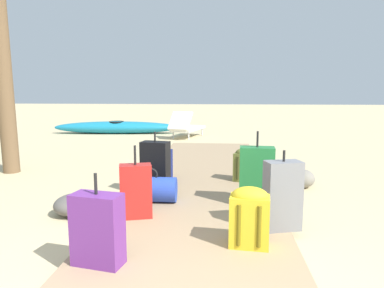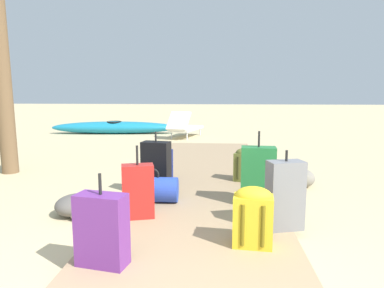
{
  "view_description": "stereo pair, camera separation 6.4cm",
  "coord_description": "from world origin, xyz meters",
  "px_view_note": "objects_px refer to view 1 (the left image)",
  "views": [
    {
      "loc": [
        0.28,
        -1.74,
        1.42
      ],
      "look_at": [
        -0.2,
        3.94,
        0.55
      ],
      "focal_mm": 33.58,
      "sensor_mm": 36.0,
      "label": 1
    },
    {
      "loc": [
        0.22,
        -1.75,
        1.42
      ],
      "look_at": [
        -0.2,
        3.94,
        0.55
      ],
      "focal_mm": 33.58,
      "sensor_mm": 36.0,
      "label": 2
    }
  ],
  "objects_px": {
    "backpack_navy": "(159,161)",
    "kayak": "(117,127)",
    "suitcase_purple": "(98,229)",
    "suitcase_grey": "(282,195)",
    "backpack_yellow": "(249,215)",
    "suitcase_red": "(136,191)",
    "lounge_chair": "(186,127)",
    "suitcase_green": "(257,176)",
    "suitcase_black": "(155,166)",
    "duffel_bag_blue": "(151,189)",
    "backpack_olive": "(245,164)"
  },
  "relations": [
    {
      "from": "backpack_navy",
      "to": "kayak",
      "type": "relative_size",
      "value": 0.13
    },
    {
      "from": "suitcase_purple",
      "to": "suitcase_grey",
      "type": "bearing_deg",
      "value": 28.91
    },
    {
      "from": "backpack_yellow",
      "to": "suitcase_red",
      "type": "relative_size",
      "value": 0.68
    },
    {
      "from": "lounge_chair",
      "to": "suitcase_green",
      "type": "bearing_deg",
      "value": -77.12
    },
    {
      "from": "suitcase_black",
      "to": "kayak",
      "type": "distance_m",
      "value": 7.14
    },
    {
      "from": "kayak",
      "to": "suitcase_purple",
      "type": "bearing_deg",
      "value": -74.3
    },
    {
      "from": "backpack_navy",
      "to": "duffel_bag_blue",
      "type": "relative_size",
      "value": 0.89
    },
    {
      "from": "duffel_bag_blue",
      "to": "suitcase_red",
      "type": "bearing_deg",
      "value": -95.99
    },
    {
      "from": "suitcase_purple",
      "to": "backpack_olive",
      "type": "xyz_separation_m",
      "value": [
        1.28,
        2.67,
        -0.02
      ]
    },
    {
      "from": "suitcase_green",
      "to": "lounge_chair",
      "type": "height_order",
      "value": "suitcase_green"
    },
    {
      "from": "suitcase_green",
      "to": "suitcase_grey",
      "type": "bearing_deg",
      "value": -76.2
    },
    {
      "from": "backpack_olive",
      "to": "duffel_bag_blue",
      "type": "xyz_separation_m",
      "value": [
        -1.17,
        -1.09,
        -0.1
      ]
    },
    {
      "from": "backpack_yellow",
      "to": "backpack_navy",
      "type": "bearing_deg",
      "value": 117.77
    },
    {
      "from": "lounge_chair",
      "to": "duffel_bag_blue",
      "type": "bearing_deg",
      "value": -88.05
    },
    {
      "from": "backpack_yellow",
      "to": "lounge_chair",
      "type": "distance_m",
      "value": 7.65
    },
    {
      "from": "suitcase_green",
      "to": "suitcase_purple",
      "type": "relative_size",
      "value": 1.2
    },
    {
      "from": "backpack_navy",
      "to": "suitcase_green",
      "type": "distance_m",
      "value": 1.73
    },
    {
      "from": "suitcase_grey",
      "to": "lounge_chair",
      "type": "height_order",
      "value": "suitcase_grey"
    },
    {
      "from": "backpack_yellow",
      "to": "suitcase_black",
      "type": "distance_m",
      "value": 2.03
    },
    {
      "from": "backpack_navy",
      "to": "lounge_chair",
      "type": "xyz_separation_m",
      "value": [
        -0.12,
        5.3,
        -0.04
      ]
    },
    {
      "from": "suitcase_red",
      "to": "backpack_navy",
      "type": "bearing_deg",
      "value": 91.31
    },
    {
      "from": "backpack_yellow",
      "to": "suitcase_grey",
      "type": "relative_size",
      "value": 0.68
    },
    {
      "from": "backpack_yellow",
      "to": "suitcase_purple",
      "type": "bearing_deg",
      "value": -160.1
    },
    {
      "from": "backpack_yellow",
      "to": "backpack_olive",
      "type": "relative_size",
      "value": 1.08
    },
    {
      "from": "suitcase_purple",
      "to": "backpack_olive",
      "type": "distance_m",
      "value": 2.96
    },
    {
      "from": "backpack_olive",
      "to": "suitcase_grey",
      "type": "xyz_separation_m",
      "value": [
        0.25,
        -1.83,
        0.08
      ]
    },
    {
      "from": "backpack_olive",
      "to": "suitcase_black",
      "type": "xyz_separation_m",
      "value": [
        -1.22,
        -0.56,
        0.07
      ]
    },
    {
      "from": "backpack_yellow",
      "to": "suitcase_grey",
      "type": "bearing_deg",
      "value": 50.42
    },
    {
      "from": "suitcase_black",
      "to": "suitcase_grey",
      "type": "distance_m",
      "value": 1.94
    },
    {
      "from": "suitcase_red",
      "to": "suitcase_purple",
      "type": "bearing_deg",
      "value": -92.47
    },
    {
      "from": "backpack_navy",
      "to": "suitcase_red",
      "type": "height_order",
      "value": "suitcase_red"
    },
    {
      "from": "backpack_yellow",
      "to": "backpack_navy",
      "type": "height_order",
      "value": "backpack_navy"
    },
    {
      "from": "suitcase_purple",
      "to": "suitcase_black",
      "type": "distance_m",
      "value": 2.11
    },
    {
      "from": "backpack_navy",
      "to": "backpack_yellow",
      "type": "bearing_deg",
      "value": -62.23
    },
    {
      "from": "backpack_navy",
      "to": "suitcase_black",
      "type": "xyz_separation_m",
      "value": [
        0.05,
        -0.55,
        0.04
      ]
    },
    {
      "from": "suitcase_black",
      "to": "suitcase_grey",
      "type": "xyz_separation_m",
      "value": [
        1.47,
        -1.27,
        0.01
      ]
    },
    {
      "from": "backpack_olive",
      "to": "backpack_navy",
      "type": "bearing_deg",
      "value": -179.49
    },
    {
      "from": "backpack_yellow",
      "to": "backpack_olive",
      "type": "height_order",
      "value": "backpack_yellow"
    },
    {
      "from": "backpack_olive",
      "to": "lounge_chair",
      "type": "height_order",
      "value": "lounge_chair"
    },
    {
      "from": "suitcase_red",
      "to": "kayak",
      "type": "relative_size",
      "value": 0.19
    },
    {
      "from": "backpack_yellow",
      "to": "kayak",
      "type": "relative_size",
      "value": 0.13
    },
    {
      "from": "suitcase_red",
      "to": "suitcase_grey",
      "type": "relative_size",
      "value": 0.99
    },
    {
      "from": "suitcase_purple",
      "to": "suitcase_red",
      "type": "distance_m",
      "value": 1.05
    },
    {
      "from": "suitcase_green",
      "to": "duffel_bag_blue",
      "type": "height_order",
      "value": "suitcase_green"
    },
    {
      "from": "suitcase_purple",
      "to": "backpack_olive",
      "type": "relative_size",
      "value": 1.47
    },
    {
      "from": "lounge_chair",
      "to": "suitcase_black",
      "type": "bearing_deg",
      "value": -88.34
    },
    {
      "from": "backpack_olive",
      "to": "suitcase_red",
      "type": "xyz_separation_m",
      "value": [
        -1.23,
        -1.63,
        0.03
      ]
    },
    {
      "from": "backpack_olive",
      "to": "suitcase_red",
      "type": "bearing_deg",
      "value": -127.11
    },
    {
      "from": "backpack_navy",
      "to": "lounge_chair",
      "type": "bearing_deg",
      "value": 91.33
    },
    {
      "from": "suitcase_green",
      "to": "suitcase_red",
      "type": "relative_size",
      "value": 1.13
    }
  ]
}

